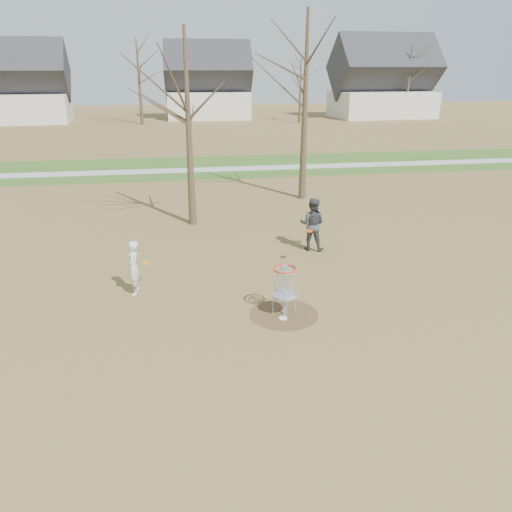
{
  "coord_description": "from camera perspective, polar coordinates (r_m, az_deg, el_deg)",
  "views": [
    {
      "loc": [
        -2.58,
        -11.37,
        6.04
      ],
      "look_at": [
        -0.5,
        1.5,
        1.1
      ],
      "focal_mm": 35.0,
      "sensor_mm": 36.0,
      "label": 1
    }
  ],
  "objects": [
    {
      "name": "footpath",
      "position": [
        32.05,
        -4.48,
        9.86
      ],
      "size": [
        160.0,
        1.5,
        0.01
      ],
      "primitive_type": "cube",
      "color": "#9E9E99",
      "rests_on": "green_band"
    },
    {
      "name": "disc_grounded",
      "position": [
        12.91,
        3.11,
        -7.09
      ],
      "size": [
        0.22,
        0.22,
        0.02
      ],
      "primitive_type": "cylinder",
      "color": "white",
      "rests_on": "dirt_circle"
    },
    {
      "name": "bare_trees",
      "position": [
        47.36,
        -4.16,
        19.87
      ],
      "size": [
        52.62,
        44.98,
        9.0
      ],
      "color": "#382B1E",
      "rests_on": "ground"
    },
    {
      "name": "player_standing",
      "position": [
        14.38,
        -13.84,
        -1.33
      ],
      "size": [
        0.43,
        0.6,
        1.56
      ],
      "primitive_type": "imported",
      "rotation": [
        0.0,
        0.0,
        -1.66
      ],
      "color": "silver",
      "rests_on": "ground"
    },
    {
      "name": "discs_in_play",
      "position": [
        14.78,
        -2.21,
        1.24
      ],
      "size": [
        5.22,
        1.63,
        0.26
      ],
      "color": "#DA4F0B",
      "rests_on": "ground"
    },
    {
      "name": "houses_row",
      "position": [
        64.35,
        -3.2,
        18.49
      ],
      "size": [
        56.51,
        10.01,
        7.26
      ],
      "color": "silver",
      "rests_on": "ground"
    },
    {
      "name": "green_band",
      "position": [
        33.03,
        -4.63,
        10.16
      ],
      "size": [
        160.0,
        8.0,
        0.01
      ],
      "primitive_type": "cube",
      "color": "#2D5119",
      "rests_on": "ground"
    },
    {
      "name": "dirt_circle",
      "position": [
        13.13,
        3.22,
        -6.65
      ],
      "size": [
        1.8,
        1.8,
        0.01
      ],
      "primitive_type": "cylinder",
      "color": "#47331E",
      "rests_on": "ground"
    },
    {
      "name": "ground",
      "position": [
        13.13,
        3.22,
        -6.67
      ],
      "size": [
        160.0,
        160.0,
        0.0
      ],
      "primitive_type": "plane",
      "color": "brown",
      "rests_on": "ground"
    },
    {
      "name": "disc_golf_basket",
      "position": [
        12.74,
        3.3,
        -3.02
      ],
      "size": [
        0.64,
        0.64,
        1.35
      ],
      "color": "#9EA3AD",
      "rests_on": "ground"
    },
    {
      "name": "player_throwing",
      "position": [
        17.5,
        6.44,
        3.63
      ],
      "size": [
        1.12,
        1.02,
        1.86
      ],
      "primitive_type": "imported",
      "rotation": [
        0.0,
        0.0,
        2.7
      ],
      "color": "#393B3F",
      "rests_on": "ground"
    }
  ]
}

